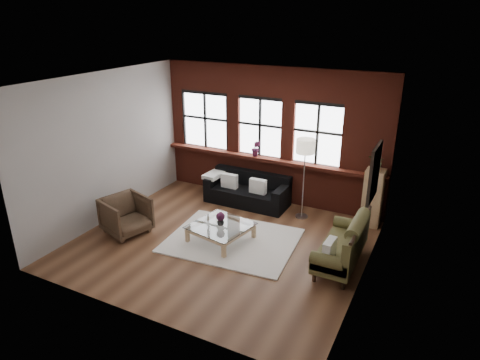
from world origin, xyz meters
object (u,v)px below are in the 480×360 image
at_px(vintage_settee, 341,243).
at_px(coffee_table, 221,233).
at_px(vase, 221,222).
at_px(drawer_chest, 373,198).
at_px(dark_sofa, 247,190).
at_px(armchair, 126,215).
at_px(floor_lamp, 304,176).

height_order(vintage_settee, coffee_table, vintage_settee).
bearing_deg(vase, drawer_chest, 39.33).
relative_size(dark_sofa, armchair, 2.30).
relative_size(dark_sofa, vase, 12.62).
bearing_deg(vintage_settee, vase, -174.51).
distance_m(coffee_table, drawer_chest, 3.31).
relative_size(vintage_settee, vase, 10.80).
relative_size(coffee_table, drawer_chest, 0.85).
height_order(dark_sofa, vase, dark_sofa).
relative_size(armchair, drawer_chest, 0.68).
distance_m(dark_sofa, drawer_chest, 2.87).
height_order(dark_sofa, coffee_table, dark_sofa).
height_order(dark_sofa, vintage_settee, vintage_settee).
height_order(armchair, floor_lamp, floor_lamp).
xyz_separation_m(armchair, coffee_table, (1.91, 0.57, -0.22)).
distance_m(drawer_chest, floor_lamp, 1.52).
distance_m(armchair, vase, 2.00).
bearing_deg(drawer_chest, dark_sofa, -175.30).
height_order(vase, drawer_chest, drawer_chest).
xyz_separation_m(vintage_settee, floor_lamp, (-1.26, 1.53, 0.53)).
bearing_deg(coffee_table, armchair, -163.30).
distance_m(armchair, floor_lamp, 3.85).
xyz_separation_m(dark_sofa, floor_lamp, (1.41, -0.09, 0.62)).
distance_m(vintage_settee, coffee_table, 2.38).
distance_m(armchair, drawer_chest, 5.19).
height_order(coffee_table, drawer_chest, drawer_chest).
bearing_deg(drawer_chest, floor_lamp, -167.26).
bearing_deg(drawer_chest, armchair, -149.20).
height_order(dark_sofa, drawer_chest, drawer_chest).
bearing_deg(armchair, vase, -55.84).
bearing_deg(floor_lamp, drawer_chest, 12.74).
distance_m(armchair, coffee_table, 2.01).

